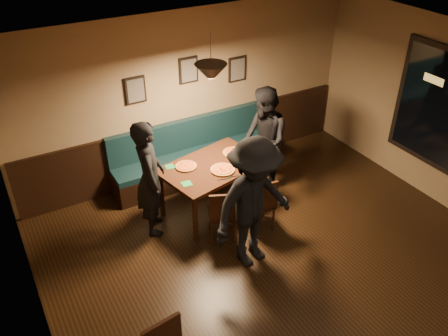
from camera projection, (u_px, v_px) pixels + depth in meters
name	position (u px, v px, depth m)	size (l,w,h in m)	color
floor	(316.00, 299.00, 5.84)	(7.00, 7.00, 0.00)	black
ceiling	(348.00, 89.00, 4.34)	(7.00, 7.00, 0.00)	silver
wall_back	(189.00, 96.00, 7.66)	(6.00, 6.00, 0.00)	#8C704F
wall_left	(47.00, 320.00, 3.84)	(7.00, 7.00, 0.00)	#8C704F
wainscot	(192.00, 144.00, 8.12)	(5.88, 0.06, 1.00)	black
booth_bench	(199.00, 151.00, 7.92)	(3.00, 0.60, 1.00)	#0F232D
picture_left	(135.00, 90.00, 7.10)	(0.32, 0.04, 0.42)	black
picture_center	(188.00, 70.00, 7.39)	(0.32, 0.04, 0.42)	black
picture_right	(237.00, 69.00, 7.85)	(0.32, 0.04, 0.42)	black
pendant_lamp	(211.00, 73.00, 6.20)	(0.44, 0.44, 0.25)	black
dining_table	(213.00, 187.00, 7.19)	(1.51, 0.97, 0.81)	black
chair_near_left	(222.00, 213.00, 6.61)	(0.38, 0.38, 0.87)	black
chair_near_right	(259.00, 203.00, 6.80)	(0.39, 0.39, 0.87)	black
diner_left	(150.00, 178.00, 6.54)	(0.64, 0.42, 1.77)	black
diner_right	(264.00, 141.00, 7.46)	(0.85, 0.67, 1.76)	black
diner_front	(254.00, 204.00, 5.95)	(1.21, 0.69, 1.87)	black
pizza_a	(186.00, 166.00, 6.91)	(0.32, 0.32, 0.04)	orange
pizza_b	(223.00, 170.00, 6.83)	(0.36, 0.36, 0.04)	#C37524
pizza_c	(234.00, 153.00, 7.24)	(0.35, 0.35, 0.04)	orange
soda_glass	(255.00, 159.00, 6.98)	(0.07, 0.07, 0.14)	black
tabasco_bottle	(246.00, 154.00, 7.13)	(0.03, 0.03, 0.13)	#980513
napkin_a	(170.00, 167.00, 6.93)	(0.14, 0.14, 0.01)	#1D6E38
napkin_b	(187.00, 184.00, 6.55)	(0.14, 0.14, 0.01)	#228036
cutlery_set	(228.00, 178.00, 6.67)	(0.02, 0.18, 0.00)	#B4B5B9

